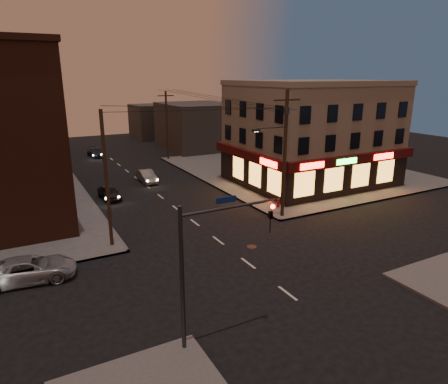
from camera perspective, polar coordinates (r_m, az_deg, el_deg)
ground at (r=25.01m, az=3.48°, el=-10.13°), size 120.00×120.00×0.00m
sidewalk_ne at (r=49.58m, az=9.73°, el=3.22°), size 24.00×28.00×0.15m
pizza_building at (r=43.10m, az=12.42°, el=8.25°), size 15.85×12.85×10.50m
bg_building_ne_a at (r=63.05m, az=-3.82°, el=9.36°), size 10.00×12.00×7.00m
bg_building_nw at (r=61.40m, az=-29.35°, el=7.61°), size 9.00×10.00×8.00m
bg_building_ne_b at (r=75.33m, az=-9.72°, el=9.92°), size 8.00×8.00×6.00m
utility_pole_main at (r=31.43m, az=8.54°, el=6.32°), size 4.20×0.44×10.00m
utility_pole_far at (r=54.68m, az=-8.16°, el=9.38°), size 0.26×0.26×9.00m
utility_pole_west at (r=26.78m, az=-16.43°, el=1.64°), size 0.24×0.24×9.00m
traffic_signal at (r=16.36m, az=-2.70°, el=-8.95°), size 4.49×0.32×6.47m
suv_cross at (r=25.24m, az=-26.08°, el=-9.88°), size 5.27×2.92×1.40m
sedan_near at (r=38.62m, az=-16.07°, el=-0.10°), size 1.76×3.79×1.26m
sedan_mid at (r=43.88m, az=-11.01°, el=2.23°), size 1.42×4.02×1.32m
sedan_far at (r=59.59m, az=-17.78°, el=5.39°), size 2.24×4.37×1.21m
fire_hydrant at (r=34.85m, az=7.74°, el=-1.47°), size 0.34×0.34×0.76m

